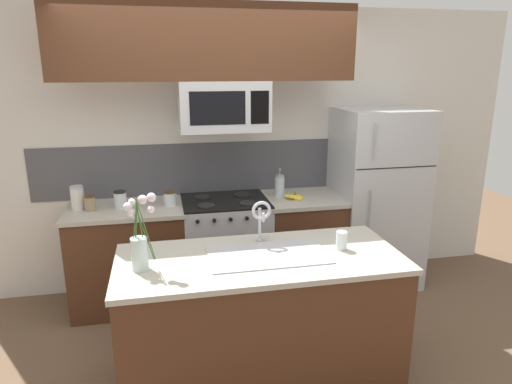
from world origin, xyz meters
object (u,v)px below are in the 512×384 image
stove_range (226,248)px  storage_jar_short (120,199)px  storage_jar_medium (90,203)px  drinking_glass (341,240)px  refrigerator (375,198)px  french_press (280,186)px  banana_bunch (295,197)px  microwave (224,106)px  sink_faucet (261,216)px  storage_jar_tall (77,198)px  storage_jar_squat (170,198)px  flower_vase (140,244)px

stove_range → storage_jar_short: size_ratio=6.28×
storage_jar_medium → drinking_glass: 2.12m
refrigerator → french_press: refrigerator is taller
refrigerator → drinking_glass: 1.54m
storage_jar_medium → banana_bunch: 1.77m
microwave → sink_faucet: bearing=-84.5°
drinking_glass → storage_jar_short: bearing=140.1°
storage_jar_medium → sink_faucet: size_ratio=0.42×
refrigerator → storage_jar_tall: size_ratio=8.48×
sink_faucet → refrigerator: bearing=37.9°
microwave → storage_jar_squat: size_ratio=6.05×
sink_faucet → flower_vase: (-0.79, -0.25, -0.04)m
stove_range → banana_bunch: banana_bunch is taller
drinking_glass → storage_jar_squat: bearing=131.1°
refrigerator → storage_jar_short: refrigerator is taller
banana_bunch → sink_faucet: bearing=-118.3°
stove_range → sink_faucet: (0.10, -1.04, 0.65)m
refrigerator → sink_faucet: refrigerator is taller
french_press → sink_faucet: sink_faucet is taller
flower_vase → french_press: bearing=48.3°
stove_range → flower_vase: size_ratio=1.98×
stove_range → storage_jar_squat: bearing=-178.5°
refrigerator → storage_jar_medium: refrigerator is taller
storage_jar_tall → storage_jar_short: (0.35, -0.03, -0.03)m
microwave → flower_vase: (-0.69, -1.27, -0.68)m
storage_jar_medium → storage_jar_squat: storage_jar_medium is taller
stove_range → refrigerator: refrigerator is taller
storage_jar_tall → banana_bunch: storage_jar_tall is taller
stove_range → storage_jar_tall: (-1.24, 0.03, 0.55)m
storage_jar_tall → banana_bunch: size_ratio=1.05×
sink_faucet → storage_jar_medium: bearing=140.8°
french_press → flower_vase: size_ratio=0.57×
french_press → storage_jar_medium: bearing=-176.9°
refrigerator → storage_jar_squat: 1.95m
storage_jar_medium → french_press: bearing=3.1°
french_press → drinking_glass: size_ratio=2.17×
stove_range → drinking_glass: bearing=-64.5°
refrigerator → drinking_glass: size_ratio=13.80×
banana_bunch → storage_jar_short: bearing=177.8°
stove_range → drinking_glass: 1.47m
storage_jar_short → drinking_glass: (1.49, -1.25, -0.01)m
microwave → storage_jar_short: microwave is taller
storage_jar_squat → sink_faucet: (0.58, -1.03, 0.14)m
stove_range → drinking_glass: (0.59, -1.25, 0.51)m
refrigerator → storage_jar_medium: bearing=-178.9°
stove_range → microwave: (0.00, -0.02, 1.29)m
storage_jar_medium → french_press: (1.66, 0.09, 0.04)m
storage_jar_squat → french_press: 1.00m
refrigerator → storage_jar_medium: size_ratio=13.23×
refrigerator → storage_jar_tall: 2.71m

